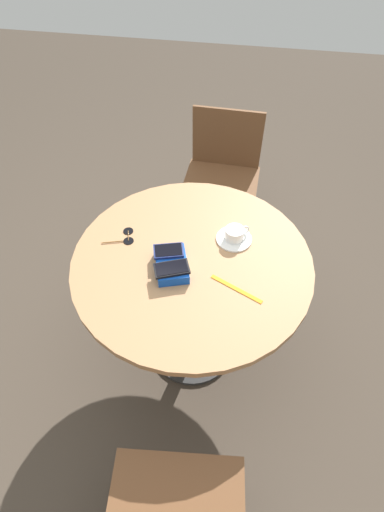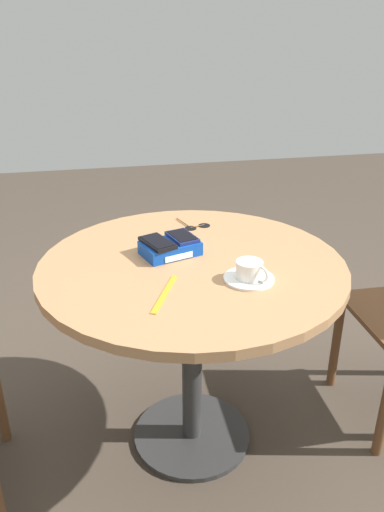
% 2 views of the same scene
% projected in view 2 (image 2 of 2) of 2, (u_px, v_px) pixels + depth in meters
% --- Properties ---
extents(ground_plane, '(8.00, 8.00, 0.00)m').
position_uv_depth(ground_plane, '(192.00, 436.00, 1.87)').
color(ground_plane, '#42382D').
extents(round_table, '(0.97, 0.97, 0.73)m').
position_uv_depth(round_table, '(192.00, 296.00, 1.62)').
color(round_table, '#2D2D2D').
rests_on(round_table, ground_plane).
extents(phone_box, '(0.21, 0.17, 0.04)m').
position_uv_depth(phone_box, '(170.00, 248.00, 1.61)').
color(phone_box, '#0F42AD').
rests_on(phone_box, round_table).
extents(phone_black, '(0.11, 0.15, 0.01)m').
position_uv_depth(phone_black, '(157.00, 242.00, 1.58)').
color(phone_black, black).
rests_on(phone_black, phone_box).
extents(phone_navy, '(0.10, 0.13, 0.01)m').
position_uv_depth(phone_navy, '(182.00, 237.00, 1.62)').
color(phone_navy, navy).
rests_on(phone_navy, phone_box).
extents(saucer, '(0.15, 0.15, 0.01)m').
position_uv_depth(saucer, '(249.00, 279.00, 1.45)').
color(saucer, white).
rests_on(saucer, round_table).
extents(coffee_cup, '(0.08, 0.10, 0.05)m').
position_uv_depth(coffee_cup, '(250.00, 269.00, 1.44)').
color(coffee_cup, white).
rests_on(coffee_cup, saucer).
extents(lanyard_strap, '(0.11, 0.20, 0.00)m').
position_uv_depth(lanyard_strap, '(165.00, 294.00, 1.38)').
color(lanyard_strap, orange).
rests_on(lanyard_strap, round_table).
extents(sunglasses, '(0.11, 0.13, 0.01)m').
position_uv_depth(sunglasses, '(196.00, 226.00, 1.84)').
color(sunglasses, black).
rests_on(sunglasses, round_table).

